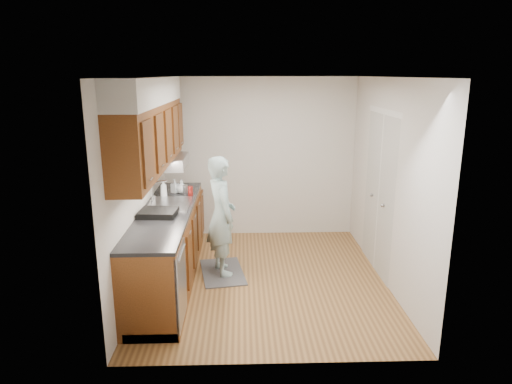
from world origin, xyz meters
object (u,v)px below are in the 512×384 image
Objects in this scene: soap_bottle_a at (164,188)px; soap_bottle_b at (175,186)px; dish_rack at (158,213)px; person at (221,208)px; soap_bottle_c at (181,186)px; steel_can at (185,189)px; soda_can at (190,191)px.

soap_bottle_a reaches higher than soap_bottle_b.
soap_bottle_a reaches higher than dish_rack.
dish_rack is at bearing 103.03° from person.
person reaches higher than soap_bottle_b.
soap_bottle_c is (-0.57, 0.57, 0.14)m from person.
soap_bottle_a reaches higher than soap_bottle_c.
soap_bottle_a is (-0.78, 0.37, 0.17)m from person.
person is at bearing -45.80° from steel_can.
soap_bottle_c is 1.46× the size of soda_can.
soda_can is at bearing -34.86° from soap_bottle_b.
soda_can is at bearing 24.92° from person.
steel_can is (0.27, 0.16, -0.06)m from soap_bottle_a.
soap_bottle_c reaches higher than steel_can.
soap_bottle_b is 1.56× the size of steel_can.
dish_rack is (0.07, -0.82, -0.08)m from soap_bottle_a.
soap_bottle_b is (0.12, 0.23, -0.02)m from soap_bottle_a.
soda_can is (-0.43, 0.44, 0.12)m from person.
soap_bottle_a is 0.36m from soda_can.
soap_bottle_c is 0.44× the size of dish_rack.
person reaches higher than dish_rack.
person is 0.74m from steel_can.
person reaches higher than soda_can.
dish_rack is (-0.14, -1.03, -0.06)m from soap_bottle_c.
soap_bottle_c is at bearing 134.99° from soda_can.
steel_can is at bearing -38.86° from soap_bottle_c.
steel_can is at bearing 24.33° from person.
soda_can reaches higher than dish_rack.
soap_bottle_b is 0.46× the size of dish_rack.
soap_bottle_a is at bearing -149.23° from steel_can.
person is 0.82m from soap_bottle_c.
person is at bearing -25.18° from soap_bottle_a.
soap_bottle_c is at bearing 141.14° from steel_can.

